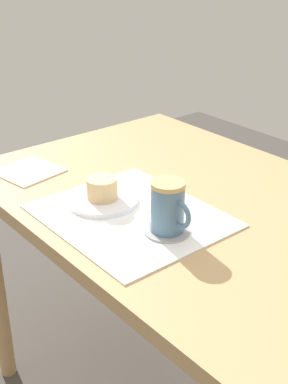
{
  "coord_description": "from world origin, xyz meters",
  "views": [
    {
      "loc": [
        0.78,
        -0.83,
        1.34
      ],
      "look_at": [
        -0.07,
        -0.13,
        0.8
      ],
      "focal_mm": 50.0,
      "sensor_mm": 36.0,
      "label": 1
    }
  ],
  "objects_px": {
    "pastry_plate": "(103,200)",
    "coffee_mug": "(168,207)",
    "pastry": "(102,188)",
    "dining_table": "(204,236)"
  },
  "relations": [
    {
      "from": "dining_table",
      "to": "pastry",
      "type": "bearing_deg",
      "value": -131.24
    },
    {
      "from": "dining_table",
      "to": "pastry",
      "type": "relative_size",
      "value": 16.43
    },
    {
      "from": "dining_table",
      "to": "pastry",
      "type": "height_order",
      "value": "pastry"
    },
    {
      "from": "dining_table",
      "to": "pastry_plate",
      "type": "bearing_deg",
      "value": -131.24
    },
    {
      "from": "pastry_plate",
      "to": "coffee_mug",
      "type": "relative_size",
      "value": 1.49
    },
    {
      "from": "dining_table",
      "to": "coffee_mug",
      "type": "bearing_deg",
      "value": -75.19
    },
    {
      "from": "coffee_mug",
      "to": "pastry_plate",
      "type": "bearing_deg",
      "value": -172.41
    },
    {
      "from": "pastry_plate",
      "to": "pastry",
      "type": "bearing_deg",
      "value": 0.0
    },
    {
      "from": "dining_table",
      "to": "pastry_plate",
      "type": "height_order",
      "value": "pastry_plate"
    },
    {
      "from": "coffee_mug",
      "to": "dining_table",
      "type": "bearing_deg",
      "value": 104.81
    }
  ]
}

